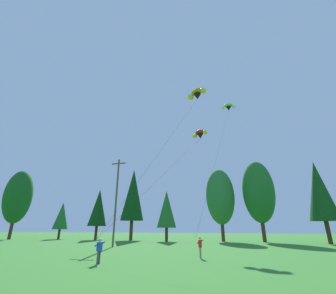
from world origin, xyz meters
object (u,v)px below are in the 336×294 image
(kite_flyer_mid, at_px, (200,245))
(parafoil_kite_mid_lime_white, at_px, (229,107))
(utility_pole, at_px, (116,199))
(kite_flyer_near, at_px, (99,249))
(parafoil_kite_far_red_yellow, at_px, (200,134))
(parafoil_kite_high_orange, at_px, (197,94))

(kite_flyer_mid, bearing_deg, parafoil_kite_mid_lime_white, 75.08)
(utility_pole, height_order, kite_flyer_near, utility_pole)
(parafoil_kite_mid_lime_white, distance_m, parafoil_kite_far_red_yellow, 6.95)
(parafoil_kite_high_orange, height_order, parafoil_kite_mid_lime_white, parafoil_kite_high_orange)
(utility_pole, height_order, parafoil_kite_mid_lime_white, parafoil_kite_mid_lime_white)
(kite_flyer_mid, relative_size, parafoil_kite_far_red_yellow, 0.09)
(utility_pole, bearing_deg, kite_flyer_near, -65.27)
(utility_pole, xyz_separation_m, parafoil_kite_mid_lime_white, (16.76, 5.52, 15.28))
(kite_flyer_near, distance_m, parafoil_kite_mid_lime_white, 30.13)
(kite_flyer_mid, relative_size, parafoil_kite_mid_lime_white, 0.08)
(kite_flyer_mid, xyz_separation_m, parafoil_kite_high_orange, (-0.91, 10.41, 21.56))
(kite_flyer_near, bearing_deg, parafoil_kite_far_red_yellow, 73.48)
(kite_flyer_mid, distance_m, parafoil_kite_mid_lime_white, 25.37)
(kite_flyer_near, distance_m, parafoil_kite_high_orange, 27.15)
(parafoil_kite_high_orange, relative_size, parafoil_kite_mid_lime_white, 1.06)
(parafoil_kite_high_orange, xyz_separation_m, parafoil_kite_far_red_yellow, (-0.20, 2.91, -5.76))
(kite_flyer_near, xyz_separation_m, kite_flyer_mid, (6.58, 5.09, 0.00))
(utility_pole, height_order, parafoil_kite_high_orange, parafoil_kite_high_orange)
(parafoil_kite_high_orange, height_order, parafoil_kite_far_red_yellow, parafoil_kite_high_orange)
(kite_flyer_near, distance_m, kite_flyer_mid, 8.32)
(parafoil_kite_high_orange, bearing_deg, parafoil_kite_far_red_yellow, 93.91)
(kite_flyer_near, xyz_separation_m, parafoil_kite_mid_lime_white, (10.38, 19.38, 20.61))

